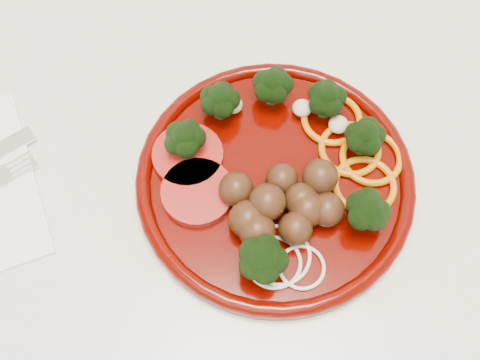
# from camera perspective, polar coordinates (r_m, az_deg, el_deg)

# --- Properties ---
(counter) EXTENTS (2.40, 0.60, 0.90)m
(counter) POSITION_cam_1_polar(r_m,az_deg,el_deg) (1.00, -13.40, -9.73)
(counter) COLOR beige
(counter) RESTS_ON ground
(plate) EXTENTS (0.25, 0.25, 0.05)m
(plate) POSITION_cam_1_polar(r_m,az_deg,el_deg) (0.53, 3.69, 0.46)
(plate) COLOR #400300
(plate) RESTS_ON counter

